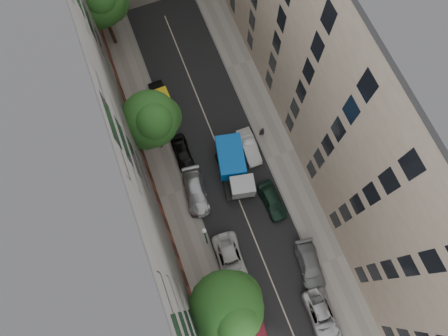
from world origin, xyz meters
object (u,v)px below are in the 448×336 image
car_left_5 (162,100)px  tree_far (100,2)px  car_left_2 (231,260)px  car_right_3 (249,147)px  car_right_2 (272,201)px  car_left_4 (182,152)px  car_right_1 (310,266)px  tree_near (228,309)px  car_right_0 (322,316)px  lamp_post (205,236)px  tarp_truck (234,166)px  car_left_3 (196,192)px  tree_mid (152,121)px  pedestrian (262,132)px  car_left_1 (254,323)px

car_left_5 → tree_far: 10.65m
car_left_2 → car_right_3: size_ratio=1.25×
car_right_2 → car_left_4: bearing=127.2°
car_right_1 → tree_near: 9.65m
car_left_4 → car_right_0: size_ratio=0.82×
car_right_3 → lamp_post: 10.72m
tarp_truck → tree_far: bearing=121.6°
car_left_3 → tree_near: tree_near is taller
car_right_3 → tree_mid: tree_mid is taller
car_left_2 → car_left_3: bearing=100.5°
car_left_4 → lamp_post: bearing=-93.1°
car_right_1 → pedestrian: size_ratio=3.02×
tarp_truck → car_left_3: size_ratio=1.29×
car_right_1 → car_right_2: car_right_2 is taller
car_left_1 → car_right_2: car_left_1 is taller
car_left_3 → car_right_2: car_left_3 is taller
car_left_2 → pedestrian: pedestrian is taller
tarp_truck → car_left_4: size_ratio=1.61×
car_right_3 → tarp_truck: bearing=-143.7°
car_left_1 → tree_far: 32.27m
lamp_post → car_left_1: bearing=-79.8°
car_left_1 → pedestrian: bearing=70.6°
car_right_2 → lamp_post: 8.04m
car_left_2 → car_right_1: size_ratio=1.06×
car_right_2 → tree_mid: size_ratio=0.46×
lamp_post → tree_mid: bearing=95.0°
car_left_3 → pedestrian: 8.79m
lamp_post → tarp_truck: bearing=49.9°
car_right_1 → lamp_post: lamp_post is taller
car_right_0 → car_right_2: (0.00, 10.84, 0.03)m
car_left_1 → car_right_3: (5.60, 15.03, -0.05)m
tree_far → lamp_post: bearing=-85.7°
car_right_3 → car_left_4: bearing=165.5°
car_right_0 → car_right_1: 4.28m
car_right_1 → car_right_3: bearing=101.8°
tarp_truck → car_left_4: 5.32m
car_right_3 → tree_near: (-7.32, -13.11, 5.20)m
car_left_3 → car_right_0: (6.40, -14.16, -0.04)m
car_right_0 → car_right_1: (0.80, 4.20, 0.02)m
tarp_truck → lamp_post: (-4.76, -5.64, 2.89)m
tarp_truck → lamp_post: size_ratio=0.90×
car_left_2 → tree_far: 26.81m
car_right_2 → tree_mid: bearing=128.6°
car_right_3 → pedestrian: (1.70, 0.93, 0.27)m
car_right_1 → car_right_2: 6.69m
car_left_5 → car_right_3: (6.40, -7.86, -0.06)m
car_right_1 → car_left_2: bearing=163.0°
car_left_4 → tree_near: tree_near is taller
car_right_1 → tree_near: (-8.12, -0.69, 5.17)m
car_left_4 → tree_mid: 5.90m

